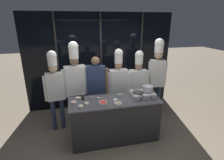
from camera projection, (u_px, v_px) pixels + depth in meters
name	position (u px, v px, depth m)	size (l,w,h in m)	color
ground_plane	(114.00, 137.00, 3.90)	(24.00, 24.00, 0.00)	#7F705B
window_wall_back	(101.00, 62.00, 5.03)	(4.20, 0.09, 2.70)	black
demo_counter	(115.00, 119.00, 3.75)	(1.88, 0.70, 0.92)	#2D2D30
portable_stove	(143.00, 94.00, 3.74)	(0.49, 0.39, 0.12)	#B2B5BA
frying_pan	(138.00, 91.00, 3.68)	(0.24, 0.41, 0.04)	#38332D
stock_pot	(148.00, 88.00, 3.72)	(0.24, 0.22, 0.12)	#B7BABF
squeeze_bottle_soy	(83.00, 96.00, 3.58)	(0.05, 0.05, 0.15)	#332319
prep_bowl_soy_glaze	(104.00, 99.00, 3.59)	(0.09, 0.09, 0.05)	silver
prep_bowl_onion	(78.00, 98.00, 3.63)	(0.11, 0.11, 0.04)	silver
prep_bowl_bean_sprouts	(116.00, 100.00, 3.54)	(0.09, 0.09, 0.04)	silver
prep_bowl_shrimp	(74.00, 102.00, 3.44)	(0.12, 0.12, 0.04)	silver
prep_bowl_scallions	(120.00, 95.00, 3.79)	(0.10, 0.10, 0.03)	silver
prep_bowl_mushrooms	(118.00, 104.00, 3.38)	(0.15, 0.15, 0.05)	silver
prep_bowl_chicken	(87.00, 104.00, 3.39)	(0.09, 0.09, 0.04)	silver
prep_bowl_noodles	(81.00, 106.00, 3.28)	(0.10, 0.10, 0.04)	silver
prep_bowl_bell_pepper	(103.00, 103.00, 3.39)	(0.16, 0.16, 0.06)	silver
serving_spoon_slotted	(97.00, 97.00, 3.71)	(0.25, 0.17, 0.02)	#B2B5BA
chef_head	(55.00, 85.00, 3.86)	(0.48, 0.24, 1.88)	#2D3856
chef_sous	(76.00, 80.00, 4.03)	(0.62, 0.32, 2.05)	#4C4C51
person_guest	(96.00, 85.00, 4.13)	(0.56, 0.30, 1.70)	#4C4C51
chef_line	(118.00, 82.00, 4.28)	(0.59, 0.25, 1.86)	#232326
chef_pastry	(138.00, 82.00, 4.31)	(0.55, 0.23, 1.81)	#232326
chef_apprentice	(157.00, 70.00, 4.42)	(0.47, 0.25, 2.07)	#2D3856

